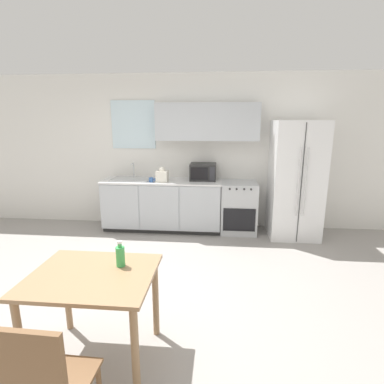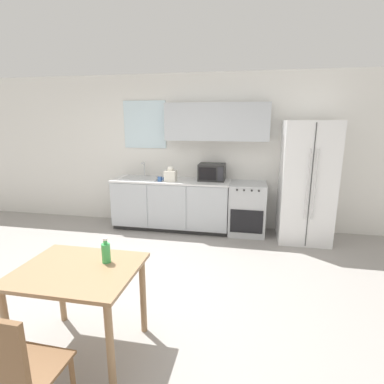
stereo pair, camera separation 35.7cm
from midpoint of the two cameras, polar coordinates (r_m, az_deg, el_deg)
The scene contains 12 objects.
ground_plane at distance 3.66m, azimuth -6.36°, elevation -18.13°, with size 12.00×12.00×0.00m, color gray.
wall_back at distance 5.41m, azimuth 1.49°, elevation 8.47°, with size 12.00×0.38×2.70m.
kitchen_counter at distance 5.35m, azimuth -2.06°, elevation -2.32°, with size 2.07×0.64×0.90m.
oven_range at distance 5.23m, azimuth 12.38°, elevation -3.13°, with size 0.61×0.61×0.88m.
refrigerator at distance 5.14m, azimuth 22.81°, elevation 1.74°, with size 0.79×0.80×1.91m.
kitchen_sink at distance 5.40m, azimuth -7.79°, elevation 2.72°, with size 0.67×0.45×0.27m.
microwave at distance 5.20m, azimuth 5.79°, elevation 3.79°, with size 0.45×0.37×0.29m.
coffee_mug at distance 5.10m, azimuth -4.10°, elevation 2.46°, with size 0.11×0.08×0.08m.
grocery_bag_0 at distance 5.09m, azimuth -2.10°, elevation 3.28°, with size 0.20×0.17×0.26m.
dining_table at distance 2.62m, azimuth -17.06°, elevation -16.29°, with size 0.95×0.78×0.77m.
dining_chair_near at distance 2.14m, azimuth -26.40°, elevation -28.26°, with size 0.41×0.41×0.93m.
drink_bottle at distance 2.56m, azimuth -12.21°, elevation -11.25°, with size 0.07×0.07×0.21m.
Camera 2 is at (1.14, -2.94, 1.92)m, focal length 28.00 mm.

